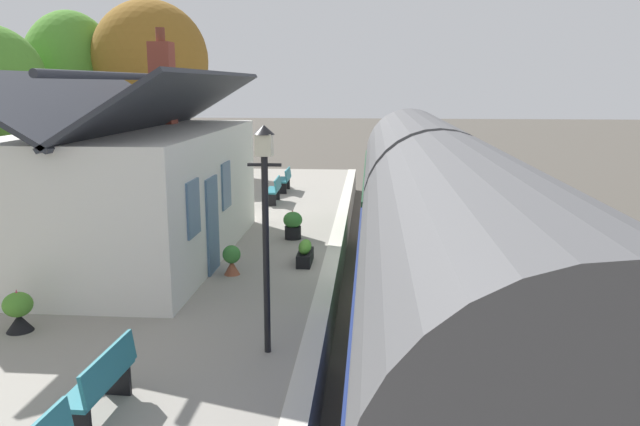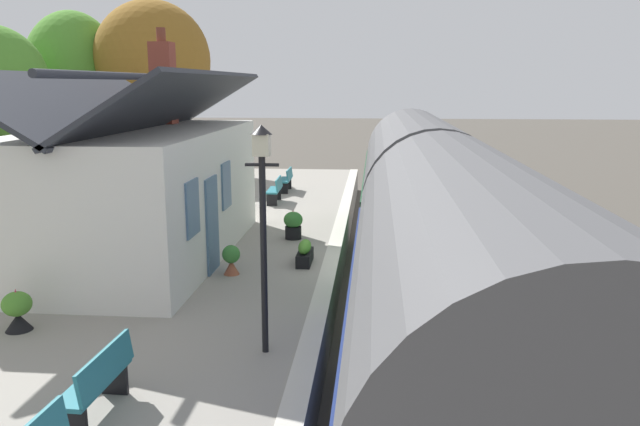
% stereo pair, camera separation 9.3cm
% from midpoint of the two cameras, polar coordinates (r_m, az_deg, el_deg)
% --- Properties ---
extents(ground_plane, '(160.00, 160.00, 0.00)m').
position_cam_midpoint_polar(ground_plane, '(14.84, 5.40, -8.29)').
color(ground_plane, '#4C473F').
extents(platform, '(32.00, 6.59, 0.99)m').
position_cam_midpoint_polar(platform, '(15.22, -11.04, -5.96)').
color(platform, gray).
rests_on(platform, ground).
extents(platform_edge_coping, '(32.00, 0.36, 0.02)m').
position_cam_midpoint_polar(platform_edge_coping, '(14.56, 0.82, -4.49)').
color(platform_edge_coping, beige).
rests_on(platform_edge_coping, platform).
extents(rail_near, '(52.00, 0.08, 0.14)m').
position_cam_midpoint_polar(rail_near, '(14.93, 11.70, -8.08)').
color(rail_near, gray).
rests_on(rail_near, ground).
extents(rail_far, '(52.00, 0.08, 0.14)m').
position_cam_midpoint_polar(rail_far, '(14.82, 6.11, -8.05)').
color(rail_far, gray).
rests_on(rail_far, ground).
extents(train, '(17.24, 2.73, 4.32)m').
position_cam_midpoint_polar(train, '(11.69, 10.16, -2.60)').
color(train, black).
rests_on(train, ground).
extents(station_building, '(8.39, 4.32, 5.50)m').
position_cam_midpoint_polar(station_building, '(15.36, -16.48, 2.10)').
color(station_building, white).
rests_on(station_building, platform).
extents(bench_by_lamp, '(1.41, 0.45, 0.88)m').
position_cam_midpoint_polar(bench_by_lamp, '(24.02, -3.33, 3.11)').
color(bench_by_lamp, '#26727F').
rests_on(bench_by_lamp, platform).
extents(bench_platform_end, '(1.41, 0.48, 0.88)m').
position_cam_midpoint_polar(bench_platform_end, '(21.71, -4.32, 2.17)').
color(bench_platform_end, '#26727F').
rests_on(bench_platform_end, platform).
extents(bench_near_building, '(1.41, 0.47, 0.88)m').
position_cam_midpoint_polar(bench_near_building, '(8.43, -19.69, -14.30)').
color(bench_near_building, '#26727F').
rests_on(bench_near_building, platform).
extents(planter_edge_near, '(0.95, 0.32, 0.55)m').
position_cam_midpoint_polar(planter_edge_near, '(14.38, -1.57, -3.65)').
color(planter_edge_near, black).
rests_on(planter_edge_near, platform).
extents(planter_corner_building, '(0.51, 0.51, 0.80)m').
position_cam_midpoint_polar(planter_corner_building, '(16.64, -2.66, -1.05)').
color(planter_corner_building, black).
rests_on(planter_corner_building, platform).
extents(planter_under_sign, '(0.39, 0.39, 0.65)m').
position_cam_midpoint_polar(planter_under_sign, '(13.69, -8.28, -4.25)').
color(planter_under_sign, '#9E5138').
rests_on(planter_under_sign, platform).
extents(planter_by_door, '(0.49, 0.49, 0.74)m').
position_cam_midpoint_polar(planter_by_door, '(11.70, -26.10, -8.10)').
color(planter_by_door, black).
rests_on(planter_by_door, platform).
extents(lamp_post_platform, '(0.32, 0.50, 3.50)m').
position_cam_midpoint_polar(lamp_post_platform, '(9.21, -5.35, 1.57)').
color(lamp_post_platform, black).
rests_on(lamp_post_platform, platform).
extents(tree_far_left, '(5.11, 5.18, 8.77)m').
position_cam_midpoint_polar(tree_far_left, '(29.89, -15.36, 13.30)').
color(tree_far_left, '#4C3828').
rests_on(tree_far_left, ground).
extents(tree_mid_background, '(4.96, 4.27, 8.32)m').
position_cam_midpoint_polar(tree_mid_background, '(31.27, -21.81, 11.51)').
color(tree_mid_background, '#4C3828').
rests_on(tree_mid_background, ground).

